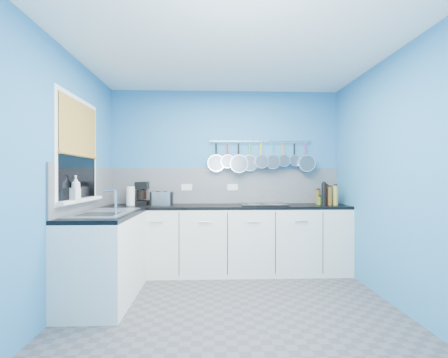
{
  "coord_description": "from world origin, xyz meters",
  "views": [
    {
      "loc": [
        -0.2,
        -3.06,
        1.27
      ],
      "look_at": [
        -0.05,
        0.75,
        1.25
      ],
      "focal_mm": 25.7,
      "sensor_mm": 36.0,
      "label": 1
    }
  ],
  "objects": [
    {
      "name": "floor",
      "position": [
        0.0,
        0.0,
        -0.01
      ],
      "size": [
        3.2,
        3.0,
        0.02
      ],
      "primitive_type": "cube",
      "color": "#47474C",
      "rests_on": "ground"
    },
    {
      "name": "pan_1",
      "position": [
        0.02,
        1.44,
        1.59
      ],
      "size": [
        0.19,
        0.08,
        0.38
      ],
      "primitive_type": null,
      "color": "silver",
      "rests_on": "pot_rail"
    },
    {
      "name": "worktop_left",
      "position": [
        -1.3,
        0.3,
        0.88
      ],
      "size": [
        0.6,
        1.2,
        0.04
      ],
      "primitive_type": "cube",
      "color": "black",
      "rests_on": "cabinet_run_left"
    },
    {
      "name": "condiment_6",
      "position": [
        1.45,
        1.12,
        1.03
      ],
      "size": [
        0.07,
        0.07,
        0.26
      ],
      "primitive_type": "cylinder",
      "color": "olive",
      "rests_on": "worktop_back"
    },
    {
      "name": "bamboo_blind",
      "position": [
        -1.56,
        0.3,
        1.77
      ],
      "size": [
        0.01,
        0.9,
        0.55
      ],
      "primitive_type": "cube",
      "color": "gold",
      "rests_on": "wall_left"
    },
    {
      "name": "condiment_4",
      "position": [
        1.36,
        1.2,
        1.03
      ],
      "size": [
        0.06,
        0.06,
        0.26
      ],
      "primitive_type": "cylinder",
      "color": "#4C190C",
      "rests_on": "worktop_back"
    },
    {
      "name": "condiment_8",
      "position": [
        1.28,
        1.11,
        1.05
      ],
      "size": [
        0.06,
        0.06,
        0.29
      ],
      "primitive_type": "cylinder",
      "color": "black",
      "rests_on": "worktop_back"
    },
    {
      "name": "cabinet_run_back",
      "position": [
        0.0,
        1.2,
        0.43
      ],
      "size": [
        3.2,
        0.6,
        0.86
      ],
      "primitive_type": "cube",
      "color": "silver",
      "rests_on": "ground"
    },
    {
      "name": "condiment_7",
      "position": [
        1.37,
        1.12,
        1.02
      ],
      "size": [
        0.06,
        0.06,
        0.24
      ],
      "primitive_type": "cylinder",
      "color": "brown",
      "rests_on": "worktop_back"
    },
    {
      "name": "pan_7",
      "position": [
        0.98,
        1.44,
        1.6
      ],
      "size": [
        0.16,
        0.08,
        0.35
      ],
      "primitive_type": null,
      "color": "silver",
      "rests_on": "pot_rail"
    },
    {
      "name": "backsplash_left",
      "position": [
        -1.59,
        0.6,
        1.15
      ],
      "size": [
        0.02,
        1.8,
        0.5
      ],
      "primitive_type": "cube",
      "color": "#95989E",
      "rests_on": "wall_left"
    },
    {
      "name": "wall_front",
      "position": [
        0.0,
        -1.51,
        1.25
      ],
      "size": [
        3.2,
        0.02,
        2.5
      ],
      "primitive_type": "cube",
      "color": "teal",
      "rests_on": "ground"
    },
    {
      "name": "socket_right",
      "position": [
        0.1,
        1.48,
        1.13
      ],
      "size": [
        0.15,
        0.01,
        0.09
      ],
      "primitive_type": "cube",
      "color": "white",
      "rests_on": "backsplash_back"
    },
    {
      "name": "condiment_1",
      "position": [
        1.36,
        1.3,
        1.01
      ],
      "size": [
        0.07,
        0.07,
        0.22
      ],
      "primitive_type": "cylinder",
      "color": "black",
      "rests_on": "worktop_back"
    },
    {
      "name": "pot_rail",
      "position": [
        0.5,
        1.45,
        1.78
      ],
      "size": [
        1.45,
        0.02,
        0.02
      ],
      "primitive_type": "cylinder",
      "rotation": [
        0.0,
        1.57,
        0.0
      ],
      "color": "silver",
      "rests_on": "wall_back"
    },
    {
      "name": "ceiling",
      "position": [
        0.0,
        0.0,
        2.51
      ],
      "size": [
        3.2,
        3.0,
        0.02
      ],
      "primitive_type": "cube",
      "color": "white",
      "rests_on": "ground"
    },
    {
      "name": "paper_towel",
      "position": [
        -1.27,
        1.21,
        1.02
      ],
      "size": [
        0.13,
        0.13,
        0.25
      ],
      "primitive_type": "cylinder",
      "rotation": [
        0.0,
        0.0,
        -0.2
      ],
      "color": "white",
      "rests_on": "worktop_back"
    },
    {
      "name": "condiment_0",
      "position": [
        1.44,
        1.34,
        0.99
      ],
      "size": [
        0.07,
        0.07,
        0.18
      ],
      "primitive_type": "cylinder",
      "color": "#8C5914",
      "rests_on": "worktop_back"
    },
    {
      "name": "pan_3",
      "position": [
        0.34,
        1.44,
        1.57
      ],
      "size": [
        0.23,
        0.05,
        0.42
      ],
      "primitive_type": null,
      "color": "silver",
      "rests_on": "pot_rail"
    },
    {
      "name": "pan_2",
      "position": [
        0.18,
        1.44,
        1.56
      ],
      "size": [
        0.26,
        0.1,
        0.45
      ],
      "primitive_type": null,
      "color": "silver",
      "rests_on": "pot_rail"
    },
    {
      "name": "window_frame",
      "position": [
        -1.58,
        0.3,
        1.55
      ],
      "size": [
        0.01,
        1.0,
        1.1
      ],
      "primitive_type": "cube",
      "color": "white",
      "rests_on": "wall_left"
    },
    {
      "name": "window_sill",
      "position": [
        -1.55,
        0.3,
        1.04
      ],
      "size": [
        0.1,
        0.98,
        0.03
      ],
      "primitive_type": "cube",
      "color": "white",
      "rests_on": "wall_left"
    },
    {
      "name": "sink_unit",
      "position": [
        -1.3,
        0.3,
        0.9
      ],
      "size": [
        0.5,
        0.95,
        0.01
      ],
      "primitive_type": "cube",
      "color": "silver",
      "rests_on": "worktop_left"
    },
    {
      "name": "pan_5",
      "position": [
        0.66,
        1.44,
        1.58
      ],
      "size": [
        0.21,
        0.1,
        0.4
      ],
      "primitive_type": null,
      "color": "silver",
      "rests_on": "pot_rail"
    },
    {
      "name": "mixer_tap",
      "position": [
        -1.14,
        0.12,
        1.03
      ],
      "size": [
        0.12,
        0.08,
        0.26
      ],
      "primitive_type": null,
      "color": "silver",
      "rests_on": "worktop_left"
    },
    {
      "name": "pan_8",
      "position": [
        1.14,
        1.44,
        1.56
      ],
      "size": [
        0.24,
        0.12,
        0.43
      ],
      "primitive_type": null,
      "color": "silver",
      "rests_on": "pot_rail"
    },
    {
      "name": "worktop_back",
      "position": [
        0.0,
        1.2,
        0.88
      ],
      "size": [
        3.2,
        0.6,
        0.04
      ],
      "primitive_type": "cube",
      "color": "black",
      "rests_on": "cabinet_run_back"
    },
    {
      "name": "wall_back",
      "position": [
        0.0,
        1.51,
        1.25
      ],
      "size": [
        3.2,
        0.02,
        2.5
      ],
      "primitive_type": "cube",
      "color": "teal",
      "rests_on": "ground"
    },
    {
      "name": "pan_4",
      "position": [
        0.5,
        1.44,
        1.59
      ],
      "size": [
        0.2,
        0.11,
        0.39
      ],
      "primitive_type": null,
      "color": "silver",
      "rests_on": "pot_rail"
    },
    {
      "name": "soap_bottle_b",
      "position": [
        -1.53,
        0.11,
        1.14
      ],
      "size": [
        0.1,
        0.1,
        0.17
      ],
      "primitive_type": "imported",
      "rotation": [
        0.0,
        0.0,
        -0.26
      ],
      "color": "white",
      "rests_on": "window_sill"
    },
    {
      "name": "backsplash_back",
      "position": [
        0.0,
        1.49,
        1.15
      ],
      "size": [
        3.2,
        0.02,
        0.5
      ],
      "primitive_type": "cube",
      "color": "#95989E",
      "rests_on": "wall_back"
    },
    {
      "name": "condiment_3",
      "position": [
        1.46,
        1.23,
        0.96
      ],
      "size": [
        0.06,
        0.06,
        0.12
      ],
      "primitive_type": "cylinder",
      "color": "#265919",
      "rests_on": "worktop_back"
    },
    {
      "name": "soap_bottle_a",
      "position": [
        -1.53,
        0.13,
        1.17
      ],
      "size": [
        0.11,
        0.11,
        0.24
      ],
      "primitive_type": "imported",
      "rotation": [
        0.0,
        0.0,
        0.19
      ],
      "color": "white",
      "rests_on": "window_sill"
    },
    {
      "name": "hob",
      "position": [
        0.49,
        1.25,
        0.91
      ],
      "size": [
        0.62,
        0.54,
        0.01
      ],
      "primitive_type": "cube",
      "color": "black",
      "rests_on": "worktop_back"
    },
    {
      "name": "toaster",
      "position": [
        -0.86,
        1.25,
        0.99
      ],
      "size": [
        0.3,
        0.2,
        0.18
      ],
      "primitive_type": "cube",
      "rotation": [
        0.0,
        0.0,
        -0.17
      ],
      "color": "silver",
      "rests_on": "worktop_back"
    },
    {
      "name": "condiment_2",
      "position": [
        1.27,
        1.31,
        1.0
      ],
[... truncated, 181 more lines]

